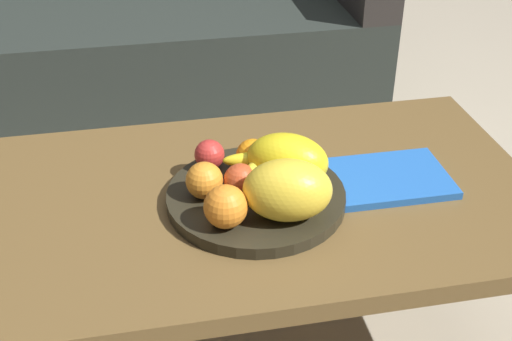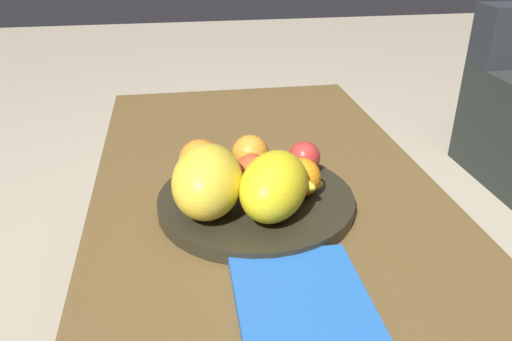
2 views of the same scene
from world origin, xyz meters
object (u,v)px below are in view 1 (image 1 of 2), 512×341
at_px(coffee_table, 229,213).
at_px(orange_right, 226,207).
at_px(fruit_bowl, 256,197).
at_px(melon_large_front, 287,160).
at_px(orange_front, 253,156).
at_px(banana_bunch, 259,166).
at_px(magazine, 387,178).
at_px(couch, 147,28).
at_px(apple_front, 240,180).
at_px(melon_smaller_beside, 287,190).
at_px(orange_left, 204,180).
at_px(apple_left, 209,155).

distance_m(coffee_table, orange_right, 0.17).
height_order(fruit_bowl, melon_large_front, melon_large_front).
bearing_deg(orange_front, melon_large_front, -46.79).
distance_m(coffee_table, banana_bunch, 0.12).
bearing_deg(coffee_table, orange_right, -101.12).
height_order(fruit_bowl, magazine, fruit_bowl).
xyz_separation_m(orange_front, orange_right, (-0.08, -0.17, 0.01)).
height_order(couch, apple_front, couch).
relative_size(melon_large_front, orange_right, 2.02).
distance_m(orange_front, orange_right, 0.19).
xyz_separation_m(melon_large_front, melon_smaller_beside, (-0.03, -0.11, 0.00)).
bearing_deg(orange_left, orange_right, -75.23).
relative_size(couch, melon_smaller_beside, 10.35).
bearing_deg(melon_smaller_beside, orange_right, -177.53).
relative_size(fruit_bowl, melon_smaller_beside, 2.15).
bearing_deg(orange_front, banana_bunch, -80.65).
xyz_separation_m(fruit_bowl, melon_smaller_beside, (0.04, -0.09, 0.07)).
xyz_separation_m(couch, melon_large_front, (0.22, -1.36, 0.21)).
distance_m(coffee_table, melon_smaller_beside, 0.20).
bearing_deg(fruit_bowl, banana_bunch, 71.67).
bearing_deg(fruit_bowl, couch, 96.17).
height_order(apple_left, magazine, apple_left).
bearing_deg(apple_left, fruit_bowl, -54.43).
distance_m(apple_left, magazine, 0.37).
xyz_separation_m(coffee_table, apple_left, (-0.03, 0.07, 0.10)).
distance_m(coffee_table, apple_front, 0.11).
bearing_deg(fruit_bowl, orange_right, -128.47).
bearing_deg(melon_large_front, orange_right, -141.38).
relative_size(banana_bunch, magazine, 0.62).
xyz_separation_m(coffee_table, banana_bunch, (0.06, 0.01, 0.10)).
xyz_separation_m(fruit_bowl, orange_front, (0.01, 0.08, 0.05)).
bearing_deg(couch, melon_smaller_beside, -82.62).
relative_size(melon_smaller_beside, magazine, 0.66).
relative_size(melon_smaller_beside, apple_front, 2.50).
bearing_deg(orange_right, magazine, 17.67).
relative_size(apple_front, banana_bunch, 0.43).
bearing_deg(orange_front, orange_right, -115.54).
bearing_deg(couch, banana_bunch, -83.00).
relative_size(couch, banana_bunch, 11.02).
distance_m(orange_front, orange_left, 0.13).
relative_size(coffee_table, magazine, 5.08).
bearing_deg(magazine, coffee_table, 178.10).
bearing_deg(melon_smaller_beside, coffee_table, 126.55).
distance_m(couch, orange_right, 1.49).
relative_size(melon_smaller_beside, orange_right, 2.03).
relative_size(orange_right, apple_left, 1.30).
relative_size(orange_front, apple_front, 1.06).
bearing_deg(banana_bunch, apple_front, -134.59).
relative_size(fruit_bowl, magazine, 1.41).
height_order(orange_left, orange_right, orange_right).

